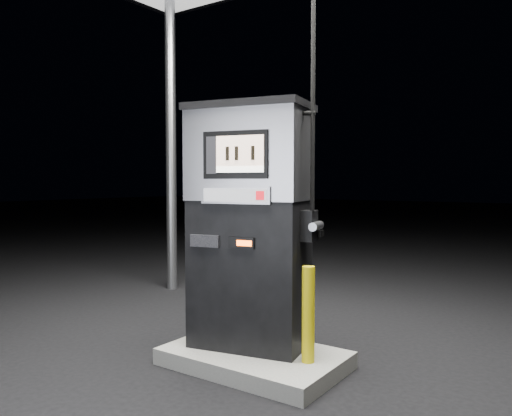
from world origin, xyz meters
The scene contains 5 objects.
ground centered at (0.00, 0.00, 0.00)m, with size 80.00×80.00×0.00m, color black.
pump_island centered at (0.00, 0.00, 0.07)m, with size 1.60×1.00×0.15m, color slate.
fuel_dispenser centered at (-0.11, 0.10, 1.31)m, with size 1.31×0.89×4.70m.
bollard_left centered at (-0.70, 0.04, 0.65)m, with size 0.13×0.13×1.01m, color #D4BF0B.
bollard_right centered at (0.55, 0.02, 0.56)m, with size 0.11×0.11×0.83m, color #D4BF0B.
Camera 1 is at (2.59, -3.69, 1.70)m, focal length 35.00 mm.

